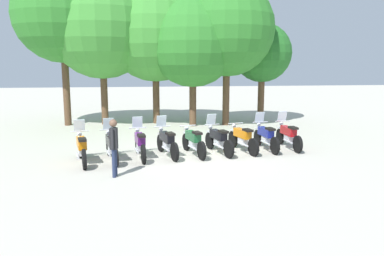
{
  "coord_description": "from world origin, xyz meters",
  "views": [
    {
      "loc": [
        -1.68,
        -13.01,
        3.24
      ],
      "look_at": [
        0.0,
        0.5,
        0.9
      ],
      "focal_mm": 35.37,
      "sensor_mm": 36.0,
      "label": 1
    }
  ],
  "objects": [
    {
      "name": "tree_3",
      "position": [
        0.77,
        6.38,
        4.26
      ],
      "size": [
        4.51,
        4.51,
        6.53
      ],
      "color": "brown",
      "rests_on": "ground_plane"
    },
    {
      "name": "tree_1",
      "position": [
        -3.83,
        7.51,
        5.13
      ],
      "size": [
        5.45,
        5.45,
        7.87
      ],
      "color": "brown",
      "rests_on": "ground_plane"
    },
    {
      "name": "person_0",
      "position": [
        -2.59,
        -2.27,
        0.98
      ],
      "size": [
        0.25,
        0.41,
        1.68
      ],
      "rotation": [
        0.0,
        0.0,
        2.99
      ],
      "color": "#232D4C",
      "rests_on": "ground_plane"
    },
    {
      "name": "ground_plane",
      "position": [
        0.0,
        0.0,
        0.0
      ],
      "size": [
        80.0,
        80.0,
        0.0
      ],
      "primitive_type": "plane",
      "color": "#BCB7A8"
    },
    {
      "name": "motorcycle_0",
      "position": [
        -3.78,
        -0.6,
        0.52
      ],
      "size": [
        0.75,
        2.15,
        1.37
      ],
      "rotation": [
        0.0,
        0.0,
        1.81
      ],
      "color": "black",
      "rests_on": "ground_plane"
    },
    {
      "name": "tree_4",
      "position": [
        2.55,
        6.47,
        4.96
      ],
      "size": [
        4.86,
        4.86,
        7.41
      ],
      "color": "brown",
      "rests_on": "ground_plane"
    },
    {
      "name": "motorcycle_5",
      "position": [
        0.93,
        0.23,
        0.52
      ],
      "size": [
        0.79,
        2.14,
        1.37
      ],
      "rotation": [
        0.0,
        0.0,
        1.83
      ],
      "color": "black",
      "rests_on": "ground_plane"
    },
    {
      "name": "motorcycle_8",
      "position": [
        3.76,
        0.7,
        0.52
      ],
      "size": [
        0.62,
        2.19,
        1.37
      ],
      "rotation": [
        0.0,
        0.0,
        1.63
      ],
      "color": "black",
      "rests_on": "ground_plane"
    },
    {
      "name": "tree_0",
      "position": [
        -5.75,
        7.39,
        5.67
      ],
      "size": [
        4.89,
        4.89,
        8.13
      ],
      "color": "brown",
      "rests_on": "ground_plane"
    },
    {
      "name": "motorcycle_7",
      "position": [
        2.82,
        0.56,
        0.52
      ],
      "size": [
        0.62,
        2.19,
        1.37
      ],
      "rotation": [
        0.0,
        0.0,
        1.68
      ],
      "color": "black",
      "rests_on": "ground_plane"
    },
    {
      "name": "motorcycle_4",
      "position": [
        -0.01,
        0.09,
        0.5
      ],
      "size": [
        0.75,
        2.15,
        0.99
      ],
      "rotation": [
        0.0,
        0.0,
        1.81
      ],
      "color": "black",
      "rests_on": "ground_plane"
    },
    {
      "name": "tree_5",
      "position": [
        4.77,
        7.51,
        3.78
      ],
      "size": [
        3.22,
        3.22,
        5.41
      ],
      "color": "brown",
      "rests_on": "ground_plane"
    },
    {
      "name": "motorcycle_1",
      "position": [
        -2.84,
        -0.38,
        0.52
      ],
      "size": [
        0.74,
        2.16,
        1.37
      ],
      "rotation": [
        0.0,
        0.0,
        1.8
      ],
      "color": "black",
      "rests_on": "ground_plane"
    },
    {
      "name": "motorcycle_6",
      "position": [
        1.87,
        0.39,
        0.5
      ],
      "size": [
        0.76,
        2.15,
        0.99
      ],
      "rotation": [
        0.0,
        0.0,
        1.82
      ],
      "color": "black",
      "rests_on": "ground_plane"
    },
    {
      "name": "motorcycle_2",
      "position": [
        -1.89,
        -0.15,
        0.52
      ],
      "size": [
        0.62,
        2.18,
        1.37
      ],
      "rotation": [
        0.0,
        0.0,
        1.71
      ],
      "color": "black",
      "rests_on": "ground_plane"
    },
    {
      "name": "motorcycle_3",
      "position": [
        -0.95,
        0.04,
        0.52
      ],
      "size": [
        0.79,
        2.14,
        1.37
      ],
      "rotation": [
        0.0,
        0.0,
        1.83
      ],
      "color": "black",
      "rests_on": "ground_plane"
    },
    {
      "name": "tree_2",
      "position": [
        -1.08,
        7.55,
        4.83
      ],
      "size": [
        5.16,
        5.16,
        7.42
      ],
      "color": "brown",
      "rests_on": "ground_plane"
    }
  ]
}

